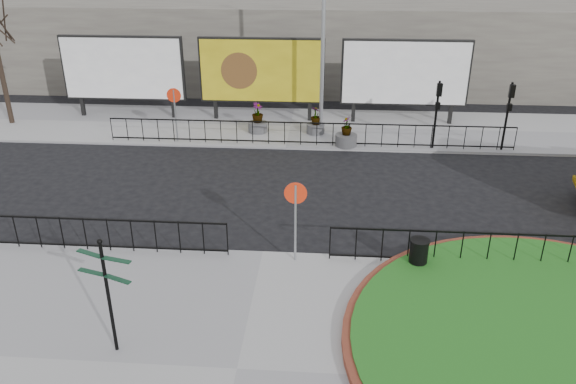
# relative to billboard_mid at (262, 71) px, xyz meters

# --- Properties ---
(ground) EXTENTS (90.00, 90.00, 0.00)m
(ground) POSITION_rel_billboard_mid_xyz_m (1.50, -12.97, -2.60)
(ground) COLOR black
(ground) RESTS_ON ground
(pavement_near) EXTENTS (30.00, 10.00, 0.12)m
(pavement_near) POSITION_rel_billboard_mid_xyz_m (1.50, -17.97, -2.54)
(pavement_near) COLOR gray
(pavement_near) RESTS_ON ground
(pavement_far) EXTENTS (44.00, 6.00, 0.12)m
(pavement_far) POSITION_rel_billboard_mid_xyz_m (1.50, -0.97, -2.54)
(pavement_far) COLOR gray
(pavement_far) RESTS_ON ground
(brick_edge) EXTENTS (10.40, 10.40, 0.18)m
(brick_edge) POSITION_rel_billboard_mid_xyz_m (9.00, -16.97, -2.39)
(brick_edge) COLOR brown
(brick_edge) RESTS_ON pavement_near
(grass_lawn) EXTENTS (10.00, 10.00, 0.22)m
(grass_lawn) POSITION_rel_billboard_mid_xyz_m (9.00, -16.97, -2.37)
(grass_lawn) COLOR #1D5516
(grass_lawn) RESTS_ON pavement_near
(railing_near_left) EXTENTS (10.00, 0.10, 1.10)m
(railing_near_left) POSITION_rel_billboard_mid_xyz_m (-4.50, -13.27, -1.93)
(railing_near_left) COLOR black
(railing_near_left) RESTS_ON pavement_near
(railing_near_right) EXTENTS (9.00, 0.10, 1.10)m
(railing_near_right) POSITION_rel_billboard_mid_xyz_m (8.00, -13.27, -1.93)
(railing_near_right) COLOR black
(railing_near_right) RESTS_ON pavement_near
(railing_far) EXTENTS (18.00, 0.10, 1.10)m
(railing_far) POSITION_rel_billboard_mid_xyz_m (2.50, -3.67, -1.93)
(railing_far) COLOR black
(railing_far) RESTS_ON pavement_far
(speed_sign_far) EXTENTS (0.64, 0.07, 2.47)m
(speed_sign_far) POSITION_rel_billboard_mid_xyz_m (-3.50, -3.57, -0.68)
(speed_sign_far) COLOR gray
(speed_sign_far) RESTS_ON pavement_far
(speed_sign_near) EXTENTS (0.64, 0.07, 2.47)m
(speed_sign_near) POSITION_rel_billboard_mid_xyz_m (2.50, -13.37, -0.68)
(speed_sign_near) COLOR gray
(speed_sign_near) RESTS_ON pavement_near
(billboard_left) EXTENTS (6.20, 0.31, 4.10)m
(billboard_left) POSITION_rel_billboard_mid_xyz_m (-7.00, 0.00, 0.00)
(billboard_left) COLOR black
(billboard_left) RESTS_ON pavement_far
(billboard_mid) EXTENTS (6.20, 0.31, 4.10)m
(billboard_mid) POSITION_rel_billboard_mid_xyz_m (0.00, 0.00, 0.00)
(billboard_mid) COLOR black
(billboard_mid) RESTS_ON pavement_far
(billboard_right) EXTENTS (6.20, 0.31, 4.10)m
(billboard_right) POSITION_rel_billboard_mid_xyz_m (7.00, 0.00, 0.00)
(billboard_right) COLOR black
(billboard_right) RESTS_ON pavement_far
(lamp_post) EXTENTS (0.74, 0.18, 9.23)m
(lamp_post) POSITION_rel_billboard_mid_xyz_m (3.01, -1.97, 2.23)
(lamp_post) COLOR gray
(lamp_post) RESTS_ON pavement_far
(signal_pole_a) EXTENTS (0.22, 0.26, 3.00)m
(signal_pole_a) POSITION_rel_billboard_mid_xyz_m (8.00, -3.63, -0.50)
(signal_pole_a) COLOR black
(signal_pole_a) RESTS_ON pavement_far
(signal_pole_b) EXTENTS (0.22, 0.26, 3.00)m
(signal_pole_b) POSITION_rel_billboard_mid_xyz_m (11.00, -3.63, -0.50)
(signal_pole_b) COLOR black
(signal_pole_b) RESTS_ON pavement_far
(building_backdrop) EXTENTS (40.00, 10.00, 5.00)m
(building_backdrop) POSITION_rel_billboard_mid_xyz_m (1.50, 9.03, -0.10)
(building_backdrop) COLOR slate
(building_backdrop) RESTS_ON ground
(fingerpost_sign) EXTENTS (1.35, 0.62, 2.91)m
(fingerpost_sign) POSITION_rel_billboard_mid_xyz_m (-1.35, -17.54, -0.72)
(fingerpost_sign) COLOR black
(fingerpost_sign) RESTS_ON pavement_near
(litter_bin) EXTENTS (0.56, 0.56, 0.92)m
(litter_bin) POSITION_rel_billboard_mid_xyz_m (6.00, -13.57, -2.01)
(litter_bin) COLOR black
(litter_bin) RESTS_ON pavement_near
(planter_a) EXTENTS (0.92, 0.92, 1.42)m
(planter_a) POSITION_rel_billboard_mid_xyz_m (-0.00, -1.97, -1.96)
(planter_a) COLOR #4C4C4F
(planter_a) RESTS_ON pavement_far
(planter_b) EXTENTS (0.85, 0.85, 1.29)m
(planter_b) POSITION_rel_billboard_mid_xyz_m (2.76, -1.97, -2.02)
(planter_b) COLOR #4C4C4F
(planter_b) RESTS_ON pavement_far
(planter_c) EXTENTS (0.98, 0.98, 1.36)m
(planter_c) POSITION_rel_billboard_mid_xyz_m (4.17, -3.57, -2.03)
(planter_c) COLOR #4C4C4F
(planter_c) RESTS_ON pavement_far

